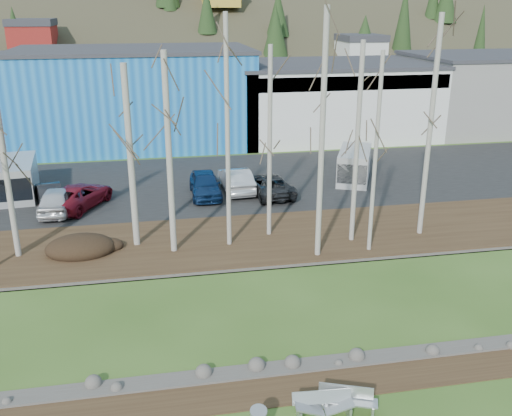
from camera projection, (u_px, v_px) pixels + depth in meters
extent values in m
cube|color=#382616|center=(318.00, 384.00, 18.87)|extent=(80.00, 1.80, 0.03)
cube|color=#382616|center=(251.00, 239.00, 30.32)|extent=(80.00, 7.00, 0.15)
cube|color=black|center=(225.00, 182.00, 40.03)|extent=(80.00, 14.00, 0.14)
cube|color=#135DAE|center=(136.00, 98.00, 50.60)|extent=(20.00, 12.00, 8.00)
cube|color=#333338|center=(132.00, 50.00, 49.20)|extent=(20.40, 12.24, 0.30)
cube|color=silver|center=(330.00, 100.00, 54.01)|extent=(18.00, 12.00, 6.50)
cube|color=#333338|center=(331.00, 64.00, 52.86)|extent=(18.36, 12.24, 0.30)
cube|color=navy|center=(352.00, 83.00, 47.76)|extent=(17.64, 0.20, 1.20)
cube|color=gray|center=(484.00, 93.00, 56.72)|extent=(14.00, 12.00, 7.00)
cube|color=#333338|center=(489.00, 55.00, 55.49)|extent=(14.28, 12.24, 0.30)
cube|color=#AFB3B4|center=(327.00, 404.00, 17.62)|extent=(0.25, 0.50, 0.41)
cube|color=#AFB3B4|center=(373.00, 409.00, 17.38)|extent=(0.25, 0.50, 0.41)
cube|color=#AFB3B4|center=(346.00, 391.00, 17.51)|extent=(1.60, 0.71, 0.37)
cube|color=#AFB3B4|center=(350.00, 401.00, 17.43)|extent=(1.73, 1.04, 0.05)
cube|color=#AFB3B4|center=(299.00, 414.00, 17.16)|extent=(0.12, 0.56, 0.45)
cube|color=#AFB3B4|center=(348.00, 410.00, 17.32)|extent=(0.12, 0.56, 0.45)
cube|color=#AFB3B4|center=(322.00, 397.00, 17.31)|extent=(1.83, 0.34, 0.39)
cube|color=#A0A2A6|center=(309.00, 408.00, 17.13)|extent=(0.92, 0.57, 0.33)
cube|color=#A0A2A6|center=(339.00, 406.00, 17.22)|extent=(0.92, 0.57, 0.33)
cylinder|color=gold|center=(324.00, 409.00, 17.62)|extent=(0.01, 0.01, 0.11)
cylinder|color=gold|center=(323.00, 408.00, 17.68)|extent=(0.01, 0.01, 0.11)
ellipsoid|color=white|center=(325.00, 405.00, 17.62)|extent=(0.39, 0.22, 0.22)
cube|color=gray|center=(325.00, 404.00, 17.60)|extent=(0.25, 0.13, 0.02)
sphere|color=white|center=(330.00, 401.00, 17.63)|extent=(0.12, 0.12, 0.12)
cone|color=gold|center=(332.00, 401.00, 17.64)|extent=(0.07, 0.04, 0.03)
ellipsoid|color=black|center=(80.00, 246.00, 28.38)|extent=(3.41, 2.41, 0.67)
cylinder|color=beige|center=(5.00, 163.00, 26.57)|extent=(0.28, 0.28, 9.49)
cylinder|color=beige|center=(131.00, 158.00, 27.98)|extent=(0.32, 0.32, 9.15)
cylinder|color=beige|center=(228.00, 136.00, 27.61)|extent=(0.23, 0.23, 11.41)
cylinder|color=beige|center=(169.00, 156.00, 27.11)|extent=(0.29, 0.29, 9.79)
cylinder|color=beige|center=(270.00, 144.00, 29.16)|extent=(0.23, 0.23, 9.89)
cylinder|color=beige|center=(376.00, 156.00, 27.23)|extent=(0.20, 0.20, 9.77)
cylinder|color=beige|center=(322.00, 139.00, 26.33)|extent=(0.27, 0.27, 11.70)
cylinder|color=beige|center=(357.00, 145.00, 28.38)|extent=(0.25, 0.25, 10.14)
cylinder|color=beige|center=(430.00, 130.00, 29.04)|extent=(0.27, 0.27, 11.36)
imported|color=silver|center=(57.00, 200.00, 33.83)|extent=(2.03, 4.63, 1.55)
imported|color=black|center=(49.00, 192.00, 35.53)|extent=(2.32, 4.17, 1.30)
imported|color=maroon|center=(79.00, 196.00, 34.70)|extent=(4.45, 5.67, 1.43)
imported|color=navy|center=(205.00, 184.00, 36.67)|extent=(1.91, 4.66, 1.58)
imported|color=silver|center=(236.00, 180.00, 37.66)|extent=(1.95, 4.85, 1.57)
imported|color=#2A2B2D|center=(269.00, 185.00, 36.91)|extent=(2.85, 5.18, 1.37)
cube|color=silver|center=(354.00, 165.00, 40.00)|extent=(3.87, 5.35, 2.16)
cube|color=black|center=(352.00, 172.00, 38.21)|extent=(2.20, 1.73, 1.34)
cube|color=#B3B5B7|center=(17.00, 178.00, 36.70)|extent=(2.73, 5.45, 2.29)
cube|color=black|center=(14.00, 188.00, 34.83)|extent=(2.18, 1.31, 1.42)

